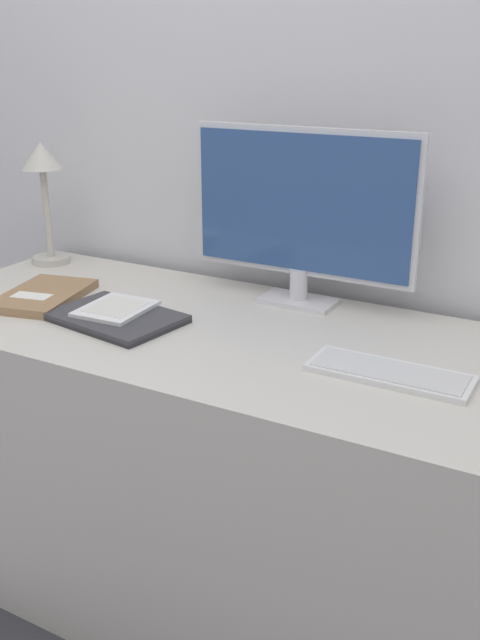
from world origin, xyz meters
TOP-DOWN VIEW (x-y plane):
  - ground_plane at (0.00, 0.00)m, footprint 10.00×10.00m
  - wall_back at (0.00, 0.58)m, footprint 3.60×0.05m
  - desk at (0.00, 0.18)m, footprint 1.60×0.67m
  - monitor at (0.09, 0.43)m, footprint 0.58×0.11m
  - keyboard at (0.43, 0.12)m, footprint 0.32×0.12m
  - laptop at (-0.23, 0.11)m, footprint 0.33×0.25m
  - ereader at (-0.25, 0.13)m, footprint 0.15×0.18m
  - desk_lamp at (-0.71, 0.41)m, footprint 0.12×0.12m
  - notebook at (-0.49, 0.14)m, footprint 0.23×0.30m

SIDE VIEW (x-z plane):
  - ground_plane at x=0.00m, z-range 0.00..0.00m
  - desk at x=0.00m, z-range 0.00..0.75m
  - keyboard at x=0.43m, z-range 0.75..0.77m
  - laptop at x=-0.23m, z-range 0.75..0.77m
  - notebook at x=-0.49m, z-range 0.75..0.77m
  - ereader at x=-0.25m, z-range 0.77..0.78m
  - monitor at x=0.09m, z-range 0.77..1.20m
  - desk_lamp at x=-0.71m, z-range 0.82..1.18m
  - wall_back at x=0.00m, z-range 0.00..2.40m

